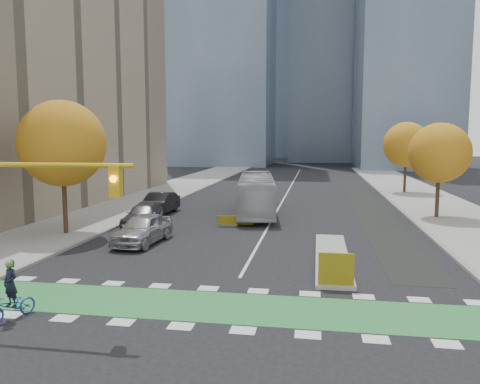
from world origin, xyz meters
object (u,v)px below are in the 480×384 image
(tree_east_far, at_px, (406,145))
(parked_car_c, at_px, (144,216))
(hazard_board, at_px, (336,269))
(parked_car_a, at_px, (143,229))
(tree_west, at_px, (62,144))
(bus, at_px, (256,194))
(cyclist, at_px, (11,300))
(parked_car_b, at_px, (159,204))
(tree_east_near, at_px, (440,153))

(tree_east_far, relative_size, parked_car_c, 1.53)
(hazard_board, xyz_separation_m, parked_car_a, (-10.50, 6.42, 0.05))
(tree_west, bearing_deg, bus, 43.23)
(bus, distance_m, parked_car_c, 9.36)
(cyclist, relative_size, parked_car_a, 0.40)
(bus, bearing_deg, tree_west, -144.18)
(tree_east_far, distance_m, bus, 21.64)
(cyclist, bearing_deg, hazard_board, 45.21)
(parked_car_a, distance_m, parked_car_b, 10.31)
(tree_west, height_order, parked_car_b, tree_west)
(tree_east_near, bearing_deg, parked_car_a, -148.40)
(tree_east_near, distance_m, tree_east_far, 16.01)
(hazard_board, distance_m, tree_east_near, 19.93)
(tree_east_near, relative_size, cyclist, 3.52)
(hazard_board, bearing_deg, tree_west, 154.01)
(tree_east_far, xyz_separation_m, parked_car_c, (-20.87, -22.38, -4.51))
(parked_car_b, height_order, parked_car_c, parked_car_b)
(hazard_board, distance_m, tree_east_far, 35.13)
(bus, height_order, parked_car_a, bus)
(bus, bearing_deg, parked_car_a, -121.41)
(bus, bearing_deg, parked_car_c, -145.10)
(parked_car_a, xyz_separation_m, parked_car_b, (-2.50, 10.00, -0.01))
(bus, bearing_deg, tree_east_far, 41.65)
(cyclist, height_order, parked_car_c, cyclist)
(hazard_board, xyz_separation_m, bus, (-5.48, 17.69, 0.80))
(tree_east_near, height_order, tree_east_far, tree_east_far)
(bus, bearing_deg, hazard_board, -80.19)
(cyclist, height_order, parked_car_b, cyclist)
(tree_east_far, height_order, parked_car_c, tree_east_far)
(tree_west, bearing_deg, parked_car_c, 44.90)
(hazard_board, bearing_deg, parked_car_a, 148.57)
(tree_west, distance_m, tree_east_far, 35.73)
(parked_car_a, height_order, parked_car_b, parked_car_a)
(parked_car_b, bearing_deg, hazard_board, -49.32)
(tree_west, bearing_deg, hazard_board, -25.99)
(tree_east_near, bearing_deg, bus, -179.53)
(hazard_board, relative_size, tree_west, 0.17)
(bus, distance_m, parked_car_a, 12.36)
(tree_east_far, xyz_separation_m, parked_car_a, (-19.00, -27.38, -4.39))
(tree_east_far, bearing_deg, hazard_board, -104.12)
(parked_car_a, bearing_deg, parked_car_c, 115.21)
(tree_east_near, distance_m, cyclist, 29.72)
(parked_car_a, height_order, parked_car_c, parked_car_a)
(hazard_board, height_order, bus, bus)
(tree_west, xyz_separation_m, tree_east_far, (24.50, 26.00, -0.38))
(parked_car_c, bearing_deg, tree_west, -139.16)
(parked_car_b, distance_m, parked_car_c, 5.04)
(hazard_board, relative_size, tree_east_near, 0.20)
(parked_car_c, bearing_deg, parked_car_a, -73.56)
(bus, height_order, parked_car_b, bus)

